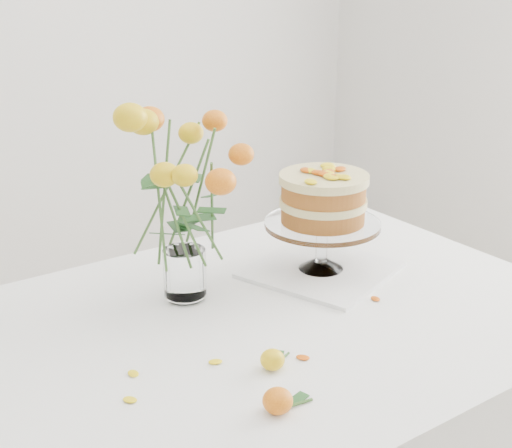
% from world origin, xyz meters
% --- Properties ---
extents(table, '(1.43, 0.93, 0.76)m').
position_xyz_m(table, '(0.00, 0.00, 0.67)').
color(table, tan).
rests_on(table, ground).
extents(napkin, '(0.38, 0.38, 0.01)m').
position_xyz_m(napkin, '(0.30, 0.10, 0.76)').
color(napkin, white).
rests_on(napkin, table).
extents(cake_stand, '(0.27, 0.27, 0.24)m').
position_xyz_m(cake_stand, '(0.30, 0.10, 0.93)').
color(cake_stand, white).
rests_on(cake_stand, napkin).
extents(rose_vase, '(0.32, 0.32, 0.46)m').
position_xyz_m(rose_vase, '(-0.03, 0.16, 1.02)').
color(rose_vase, white).
rests_on(rose_vase, table).
extents(loose_rose_near, '(0.08, 0.05, 0.04)m').
position_xyz_m(loose_rose_near, '(-0.05, -0.18, 0.77)').
color(loose_rose_near, gold).
rests_on(loose_rose_near, table).
extents(loose_rose_far, '(0.09, 0.05, 0.04)m').
position_xyz_m(loose_rose_far, '(-0.12, -0.29, 0.78)').
color(loose_rose_far, '#C14B09').
rests_on(loose_rose_far, table).
extents(stray_petal_a, '(0.03, 0.02, 0.00)m').
position_xyz_m(stray_petal_a, '(-0.12, -0.10, 0.76)').
color(stray_petal_a, yellow).
rests_on(stray_petal_a, table).
extents(stray_petal_b, '(0.03, 0.02, 0.00)m').
position_xyz_m(stray_petal_b, '(-0.02, -0.14, 0.76)').
color(stray_petal_b, yellow).
rests_on(stray_petal_b, table).
extents(stray_petal_c, '(0.03, 0.02, 0.00)m').
position_xyz_m(stray_petal_c, '(0.02, -0.18, 0.76)').
color(stray_petal_c, yellow).
rests_on(stray_petal_c, table).
extents(stray_petal_d, '(0.03, 0.02, 0.00)m').
position_xyz_m(stray_petal_d, '(-0.26, -0.05, 0.76)').
color(stray_petal_d, yellow).
rests_on(stray_petal_d, table).
extents(stray_petal_e, '(0.03, 0.02, 0.00)m').
position_xyz_m(stray_petal_e, '(-0.30, -0.12, 0.76)').
color(stray_petal_e, yellow).
rests_on(stray_petal_e, table).
extents(stray_petal_f, '(0.03, 0.02, 0.00)m').
position_xyz_m(stray_petal_f, '(0.30, -0.08, 0.76)').
color(stray_petal_f, yellow).
rests_on(stray_petal_f, table).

